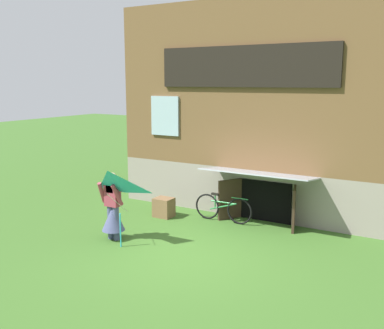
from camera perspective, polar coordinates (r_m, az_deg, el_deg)
name	(u,v)px	position (r m, az deg, el deg)	size (l,w,h in m)	color
ground_plane	(183,254)	(9.41, -1.16, -11.46)	(60.00, 60.00, 0.00)	#386023
log_house	(275,106)	(13.58, 10.70, 7.36)	(7.58, 5.80, 5.61)	gray
person	(113,212)	(10.20, -10.15, -6.00)	(0.61, 0.52, 1.55)	#474C75
kite	(108,192)	(9.37, -10.74, -3.48)	(1.06, 1.07, 1.61)	#2DB2CC
bicycle_green	(223,208)	(11.40, 4.01, -5.63)	(1.58, 0.08, 0.72)	black
wooden_crate	(164,207)	(11.82, -3.65, -5.53)	(0.48, 0.41, 0.51)	brown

